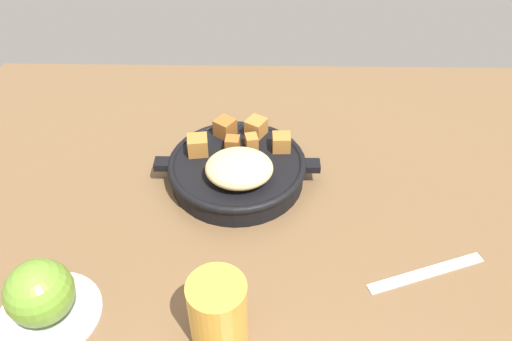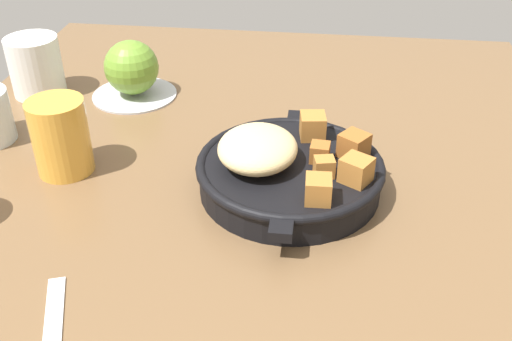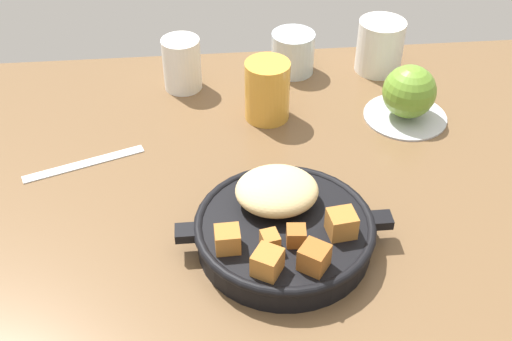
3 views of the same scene
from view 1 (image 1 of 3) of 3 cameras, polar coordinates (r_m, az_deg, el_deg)
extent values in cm
cube|color=brown|center=(78.89, 1.58, -4.50)|extent=(116.34, 85.39, 2.40)
cylinder|color=black|center=(81.02, -2.12, -0.05)|extent=(21.15, 21.15, 3.74)
torus|color=black|center=(79.99, -2.14, 0.80)|extent=(21.93, 21.93, 1.20)
cube|color=black|center=(81.61, -10.43, 0.74)|extent=(2.64, 2.40, 1.20)
cube|color=black|center=(80.43, 6.28, 0.56)|extent=(2.64, 2.40, 1.20)
ellipsoid|color=#DBBC7F|center=(75.68, -1.91, 0.27)|extent=(10.22, 9.12, 3.90)
cube|color=#935623|center=(81.74, -2.67, 3.05)|extent=(2.40, 2.36, 2.17)
cube|color=#A86B2D|center=(82.07, -0.51, 3.29)|extent=(2.33, 2.54, 2.19)
cube|color=#A86B2D|center=(84.62, 0.02, 4.90)|extent=(4.04, 4.10, 2.88)
cube|color=#A86B2D|center=(81.15, -6.57, 2.84)|extent=(3.54, 3.40, 3.00)
cube|color=#A86B2D|center=(81.55, 2.87, 3.18)|extent=(2.94, 2.81, 2.72)
cube|color=#935623|center=(84.69, -3.51, 4.87)|extent=(4.09, 4.09, 2.92)
cylinder|color=#B7BABF|center=(70.33, -22.21, -14.66)|extent=(12.87, 12.87, 0.60)
sphere|color=olive|center=(66.98, -23.16, -12.51)|extent=(8.16, 8.16, 8.16)
cube|color=silver|center=(72.94, 18.62, -10.82)|extent=(16.73, 7.28, 0.36)
cylinder|color=gold|center=(60.48, -4.29, -15.54)|extent=(6.87, 6.87, 9.42)
camera|label=2|loc=(0.85, 44.05, 21.01)|focal=41.96mm
camera|label=3|loc=(1.16, 4.40, 42.27)|focal=45.53mm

